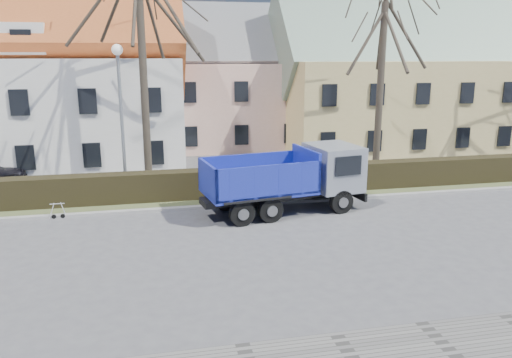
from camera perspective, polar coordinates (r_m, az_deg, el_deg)
name	(u,v)px	position (r m, az deg, el deg)	size (l,w,h in m)	color
ground	(210,248)	(17.23, -5.23, -7.91)	(120.00, 120.00, 0.00)	#4E4E51
curb_far	(197,207)	(21.52, -6.70, -3.24)	(80.00, 0.30, 0.12)	gray
grass_strip	(194,197)	(23.06, -7.08, -2.10)	(80.00, 3.00, 0.10)	#4A542F
hedge	(194,186)	(22.70, -7.08, -0.78)	(60.00, 0.90, 1.30)	black
building_pink	(231,89)	(36.43, -2.86, 10.24)	(10.80, 8.80, 8.00)	beige
building_yellow	(405,86)	(37.44, 16.68, 10.17)	(18.80, 10.80, 8.50)	tan
tree_1	(142,57)	(24.38, -12.85, 13.49)	(9.20, 9.20, 12.65)	#332C23
tree_2	(381,73)	(27.09, 14.11, 11.70)	(8.00, 8.00, 11.00)	#332C23
dump_truck	(279,180)	(20.58, 2.62, -0.11)	(6.96, 2.58, 2.78)	#152296
streetlight	(122,123)	(23.11, -15.07, 6.24)	(0.54, 0.54, 6.94)	#90959C
cart_frame	(52,210)	(21.60, -22.31, -3.33)	(0.79, 0.45, 0.72)	silver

